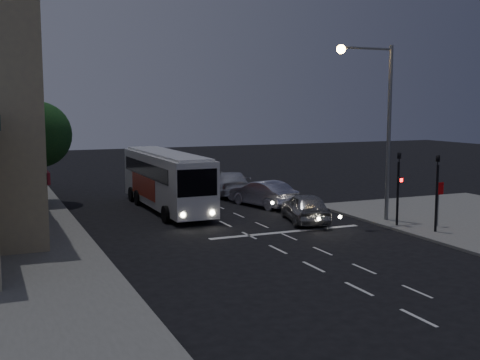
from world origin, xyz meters
name	(u,v)px	position (x,y,z in m)	size (l,w,h in m)	color
ground	(268,245)	(0.00, 0.00, 0.00)	(120.00, 120.00, 0.00)	black
road_markings	(262,228)	(1.29, 3.31, 0.00)	(8.00, 30.55, 0.01)	silver
tour_bus	(166,179)	(-1.58, 10.31, 1.83)	(2.63, 11.08, 3.39)	silver
car_suv	(305,207)	(4.03, 3.80, 0.78)	(1.85, 4.59, 1.56)	gray
car_sedan_a	(263,194)	(4.07, 9.11, 0.79)	(1.67, 4.79, 1.58)	silver
car_sedan_b	(231,183)	(4.08, 14.17, 0.79)	(2.23, 5.47, 1.59)	silver
car_sedan_c	(207,177)	(4.09, 19.01, 0.68)	(2.27, 4.92, 1.37)	#A7A7A7
traffic_signal_main	(399,180)	(7.60, 0.78, 2.42)	(0.25, 0.35, 4.10)	black
traffic_signal_side	(437,184)	(8.30, -1.20, 2.42)	(0.18, 0.15, 4.10)	black
regulatory_sign	(439,197)	(9.30, -0.24, 1.60)	(0.45, 0.12, 2.20)	slate
streetlight	(379,112)	(7.34, 2.20, 5.73)	(3.32, 0.44, 9.00)	slate
street_tree	(38,132)	(-8.21, 15.02, 4.50)	(4.00, 4.00, 6.20)	black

